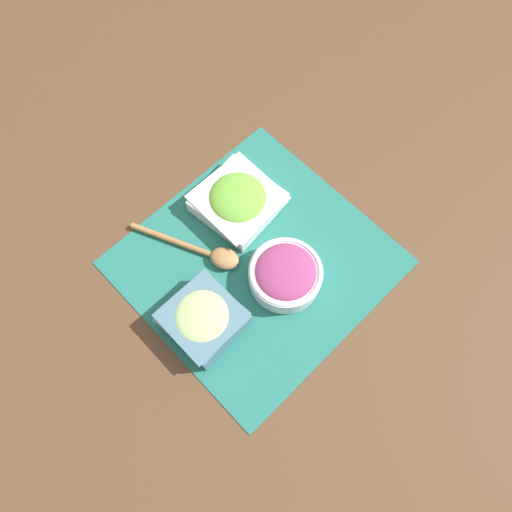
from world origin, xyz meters
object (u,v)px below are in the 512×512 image
Objects in this scene: onion_bowl at (285,274)px; lettuce_bowl at (238,200)px; cucumber_bowl at (203,319)px; wooden_spoon at (209,253)px.

lettuce_bowl is (-0.05, -0.18, -0.00)m from onion_bowl.
onion_bowl is 0.86× the size of lettuce_bowl.
cucumber_bowl is 0.14m from wooden_spoon.
wooden_spoon is at bearing -135.98° from cucumber_bowl.
onion_bowl is at bearing 165.58° from cucumber_bowl.
lettuce_bowl is (-0.22, -0.14, -0.01)m from cucumber_bowl.
onion_bowl is 0.19m from lettuce_bowl.
lettuce_bowl is at bearing -147.79° from cucumber_bowl.
wooden_spoon is at bearing -63.38° from onion_bowl.
onion_bowl is 0.16m from wooden_spoon.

